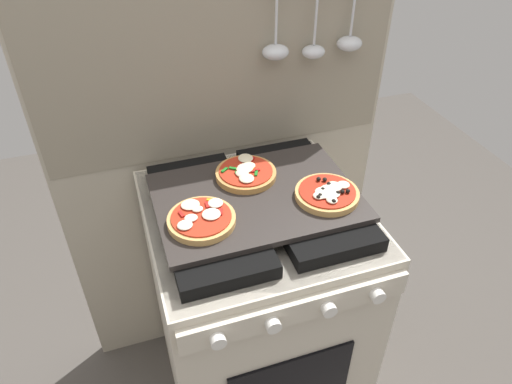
# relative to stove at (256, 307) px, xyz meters

# --- Properties ---
(ground_plane) EXTENTS (4.00, 4.00, 0.00)m
(ground_plane) POSITION_rel_stove_xyz_m (0.00, 0.00, -0.45)
(ground_plane) COLOR #4C4742
(kitchen_backsplash) EXTENTS (1.10, 0.09, 1.55)m
(kitchen_backsplash) POSITION_rel_stove_xyz_m (0.00, 0.34, 0.34)
(kitchen_backsplash) COLOR #B2A893
(kitchen_backsplash) RESTS_ON ground_plane
(stove) EXTENTS (0.60, 0.64, 0.90)m
(stove) POSITION_rel_stove_xyz_m (0.00, 0.00, 0.00)
(stove) COLOR beige
(stove) RESTS_ON ground_plane
(baking_tray) EXTENTS (0.54, 0.38, 0.02)m
(baking_tray) POSITION_rel_stove_xyz_m (0.00, 0.00, 0.46)
(baking_tray) COLOR #2D2826
(baking_tray) RESTS_ON stove
(pizza_left) EXTENTS (0.17, 0.17, 0.03)m
(pizza_left) POSITION_rel_stove_xyz_m (-0.16, -0.06, 0.48)
(pizza_left) COLOR tan
(pizza_left) RESTS_ON baking_tray
(pizza_right) EXTENTS (0.17, 0.17, 0.03)m
(pizza_right) POSITION_rel_stove_xyz_m (0.18, -0.07, 0.48)
(pizza_right) COLOR tan
(pizza_right) RESTS_ON baking_tray
(pizza_center) EXTENTS (0.17, 0.17, 0.03)m
(pizza_center) POSITION_rel_stove_xyz_m (-0.00, 0.09, 0.48)
(pizza_center) COLOR #C18947
(pizza_center) RESTS_ON baking_tray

